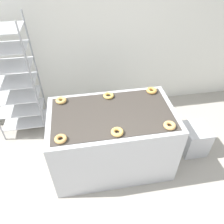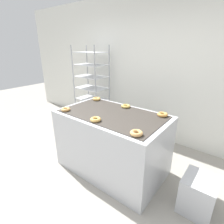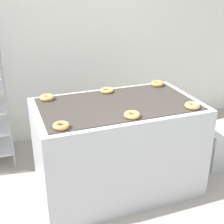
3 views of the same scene
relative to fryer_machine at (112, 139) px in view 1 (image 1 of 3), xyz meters
name	(u,v)px [view 1 (image 1 of 3)]	position (x,y,z in m)	size (l,w,h in m)	color
ground_plane	(122,207)	(0.00, -0.72, -0.47)	(14.00, 14.00, 0.00)	#9E998E
wall_back	(97,33)	(0.00, 1.41, 0.93)	(8.00, 0.05, 2.80)	silver
fryer_machine	(112,139)	(0.00, 0.00, 0.00)	(1.58, 0.94, 0.95)	#B7BABF
baking_rack_cart	(12,81)	(-1.32, 0.94, 0.48)	(0.69, 0.47, 1.86)	gray
glaze_bin	(194,139)	(1.26, 0.02, -0.25)	(0.36, 0.40, 0.45)	#B7BABF
donut_near_left	(61,139)	(-0.61, -0.34, 0.49)	(0.13, 0.13, 0.04)	tan
donut_near_center	(117,132)	(0.00, -0.34, 0.50)	(0.14, 0.14, 0.04)	tan
donut_near_right	(170,125)	(0.60, -0.34, 0.50)	(0.14, 0.14, 0.04)	tan
donut_far_left	(61,100)	(-0.61, 0.33, 0.50)	(0.14, 0.14, 0.05)	#DAA757
donut_far_center	(109,96)	(0.01, 0.34, 0.49)	(0.14, 0.14, 0.04)	tan
donut_far_right	(152,91)	(0.61, 0.35, 0.50)	(0.14, 0.14, 0.05)	gold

